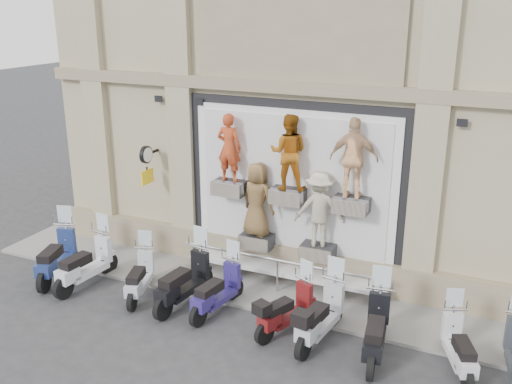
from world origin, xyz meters
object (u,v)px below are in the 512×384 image
scooter_a (56,247)px  scooter_b (85,255)px  guard_rail (277,277)px  clock_sign_bracket (147,160)px  scooter_h (377,319)px  scooter_c (139,269)px  scooter_f (287,301)px  scooter_d (183,271)px  scooter_e (217,282)px  scooter_i (460,338)px  scooter_g (321,306)px

scooter_a → scooter_b: (0.95, -0.03, -0.02)m
guard_rail → clock_sign_bracket: size_ratio=4.96×
clock_sign_bracket → scooter_h: clock_sign_bracket is taller
clock_sign_bracket → scooter_c: clock_sign_bracket is taller
scooter_f → scooter_d: bearing=-160.0°
guard_rail → scooter_f: 1.68m
scooter_d → scooter_e: bearing=7.3°
scooter_b → scooter_h: (7.19, -0.02, -0.01)m
scooter_a → scooter_i: scooter_a is taller
scooter_d → scooter_g: bearing=4.2°
scooter_c → scooter_e: 2.02m
clock_sign_bracket → scooter_e: 4.05m
guard_rail → scooter_b: (-4.46, -1.54, 0.38)m
scooter_b → scooter_c: 1.54m
scooter_d → scooter_i: (6.05, -0.03, -0.13)m
guard_rail → scooter_d: scooter_d is taller
scooter_h → clock_sign_bracket: bearing=155.1°
clock_sign_bracket → scooter_b: size_ratio=0.49×
guard_rail → scooter_c: scooter_c is taller
guard_rail → scooter_h: bearing=-29.8°
clock_sign_bracket → scooter_f: (4.71, -1.91, -2.06)m
scooter_e → clock_sign_bracket: bearing=157.6°
scooter_b → scooter_d: scooter_d is taller
scooter_b → scooter_c: scooter_b is taller
clock_sign_bracket → scooter_i: (8.17, -1.86, -2.08)m
scooter_e → scooter_d: bearing=-170.5°
guard_rail → clock_sign_bracket: clock_sign_bracket is taller
scooter_b → scooter_h: size_ratio=1.01×
scooter_e → scooter_h: scooter_h is taller
scooter_h → scooter_i: (1.55, 0.18, -0.11)m
scooter_d → scooter_i: scooter_d is taller
scooter_b → scooter_a: bearing=-176.4°
clock_sign_bracket → scooter_g: size_ratio=0.50×
scooter_d → scooter_f: 2.59m
scooter_d → guard_rail: bearing=44.1°
scooter_e → scooter_i: (5.18, -0.04, -0.05)m
scooter_a → scooter_h: scooter_a is taller
scooter_a → scooter_c: bearing=-16.4°
guard_rail → scooter_g: scooter_g is taller
scooter_b → scooter_i: size_ratio=1.16×
scooter_i → scooter_d: bearing=158.4°
scooter_b → scooter_g: scooter_b is taller
guard_rail → scooter_f: size_ratio=2.78×
clock_sign_bracket → scooter_b: bearing=-105.6°
scooter_a → scooter_i: bearing=-16.9°
scooter_d → scooter_h: (4.50, -0.21, -0.02)m
guard_rail → scooter_d: (-1.77, -1.36, 0.39)m
guard_rail → scooter_e: (-0.91, -1.35, 0.31)m
scooter_b → scooter_i: 8.74m
clock_sign_bracket → scooter_f: bearing=-22.1°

